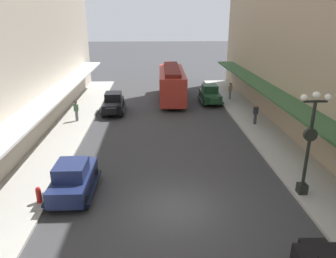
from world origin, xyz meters
The scene contains 12 objects.
ground_plane centered at (0.00, 0.00, 0.00)m, with size 200.00×200.00×0.00m, color #38383A.
sidewalk_left centered at (-7.50, 0.00, 0.07)m, with size 3.00×60.00×0.15m, color #A8A59E.
sidewalk_right centered at (7.50, 0.00, 0.07)m, with size 3.00×60.00×0.15m, color #A8A59E.
parked_car_0 centered at (4.90, 18.84, 0.94)m, with size 2.17×4.27×1.84m.
parked_car_1 centered at (-4.90, 1.43, 0.94)m, with size 2.18×4.27×1.84m.
parked_car_3 centered at (-4.51, 15.84, 0.94)m, with size 2.22×4.29×1.84m.
streetcar centered at (1.08, 20.19, 1.90)m, with size 2.75×9.66×3.46m.
lamp_post_with_clock centered at (6.40, 0.80, 2.99)m, with size 1.42×0.44×5.16m.
fire_hydrant centered at (-6.35, 0.56, 0.56)m, with size 0.24×0.24×0.82m.
pedestrian_0 centered at (7.18, 19.73, 1.01)m, with size 0.36×0.28×1.67m.
pedestrian_1 centered at (-7.26, 13.11, 1.01)m, with size 0.36×0.28×1.67m.
pedestrian_2 centered at (7.33, 11.56, 0.99)m, with size 0.36×0.24×1.64m.
Camera 1 is at (-0.94, -13.01, 8.54)m, focal length 34.64 mm.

